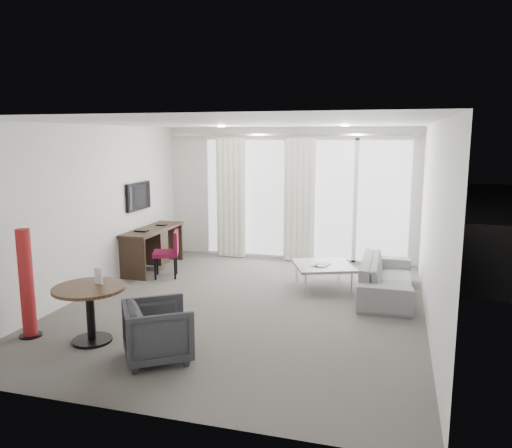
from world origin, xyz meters
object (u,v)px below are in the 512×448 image
(red_lamp, at_px, (27,284))
(rattan_chair_b, at_px, (401,226))
(tub_armchair, at_px, (158,331))
(round_table, at_px, (91,314))
(rattan_chair_a, at_px, (346,228))
(coffee_table, at_px, (323,276))
(desk, at_px, (153,249))
(desk_chair, at_px, (166,254))
(sofa, at_px, (387,278))

(red_lamp, relative_size, rattan_chair_b, 1.78)
(rattan_chair_b, bearing_deg, tub_armchair, -104.89)
(round_table, height_order, rattan_chair_a, rattan_chair_a)
(tub_armchair, bearing_deg, coffee_table, -57.89)
(desk, height_order, rattan_chair_b, desk)
(desk, bearing_deg, desk_chair, -43.70)
(coffee_table, bearing_deg, rattan_chair_a, 89.20)
(desk_chair, xyz_separation_m, sofa, (3.72, -0.02, -0.12))
(round_table, relative_size, rattan_chair_b, 1.13)
(coffee_table, bearing_deg, desk, 173.69)
(desk, distance_m, red_lamp, 3.31)
(round_table, relative_size, rattan_chair_a, 1.02)
(desk, xyz_separation_m, tub_armchair, (1.84, -3.45, -0.06))
(desk, xyz_separation_m, rattan_chair_b, (4.41, 3.65, -0.00))
(coffee_table, bearing_deg, desk_chair, -178.03)
(coffee_table, relative_size, rattan_chair_a, 1.05)
(sofa, bearing_deg, tub_armchair, 141.75)
(rattan_chair_b, bearing_deg, desk, -135.33)
(coffee_table, relative_size, rattan_chair_b, 1.17)
(red_lamp, xyz_separation_m, rattan_chair_a, (3.21, 6.17, -0.25))
(sofa, bearing_deg, round_table, 129.57)
(red_lamp, distance_m, tub_armchair, 1.85)
(round_table, relative_size, sofa, 0.43)
(tub_armchair, relative_size, rattan_chair_a, 0.85)
(coffee_table, distance_m, sofa, 1.00)
(coffee_table, xyz_separation_m, rattan_chair_a, (0.04, 3.22, 0.22))
(desk, height_order, rattan_chair_a, rattan_chair_a)
(coffee_table, height_order, rattan_chair_a, rattan_chair_a)
(desk_chair, bearing_deg, desk, 115.31)
(desk, xyz_separation_m, desk_chair, (0.47, -0.45, 0.03))
(round_table, height_order, sofa, round_table)
(red_lamp, relative_size, sofa, 0.69)
(tub_armchair, relative_size, coffee_table, 0.81)
(desk, distance_m, round_table, 3.34)
(rattan_chair_b, bearing_deg, coffee_table, -101.88)
(sofa, bearing_deg, rattan_chair_b, -3.14)
(desk_chair, relative_size, round_table, 0.97)
(desk_chair, bearing_deg, red_lamp, -119.78)
(desk, relative_size, round_table, 1.91)
(red_lamp, xyz_separation_m, sofa, (4.16, 2.83, -0.38))
(red_lamp, height_order, sofa, red_lamp)
(tub_armchair, relative_size, rattan_chair_b, 0.95)
(desk_chair, bearing_deg, coffee_table, -19.02)
(red_lamp, relative_size, rattan_chair_a, 1.60)
(round_table, relative_size, coffee_table, 0.96)
(sofa, distance_m, rattan_chair_b, 4.13)
(red_lamp, distance_m, rattan_chair_a, 6.96)
(desk_chair, relative_size, rattan_chair_b, 1.09)
(rattan_chair_b, bearing_deg, round_table, -112.34)
(coffee_table, bearing_deg, red_lamp, -137.09)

